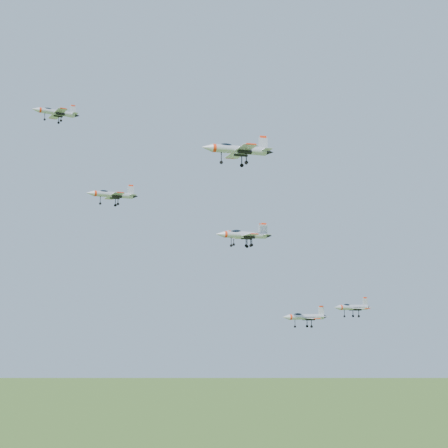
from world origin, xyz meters
name	(u,v)px	position (x,y,z in m)	size (l,w,h in m)	color
jet_lead	(55,112)	(-22.64, 11.53, 165.81)	(10.40, 8.73, 2.79)	#B4B8C2
jet_left_high	(112,194)	(-11.35, 4.34, 147.40)	(11.08, 9.20, 2.96)	#B4B8C2
jet_right_high	(237,150)	(6.51, -21.44, 152.46)	(13.69, 11.28, 3.66)	#B4B8C2
jet_left_low	(244,234)	(17.41, 2.71, 139.97)	(12.64, 10.64, 3.40)	#B4B8C2
jet_right_low	(243,235)	(11.42, -11.96, 138.23)	(11.55, 9.52, 3.09)	#B4B8C2
jet_trail	(305,317)	(28.17, -4.45, 122.23)	(10.78, 8.85, 2.89)	#B4B8C2
jet_extra	(352,307)	(44.83, 4.08, 124.04)	(11.08, 9.29, 2.97)	#B4B8C2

